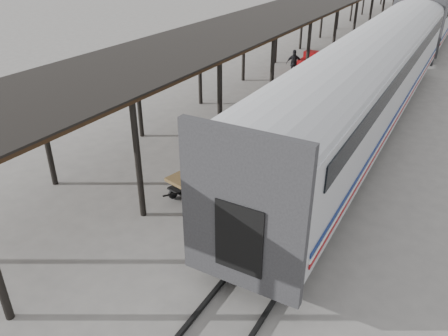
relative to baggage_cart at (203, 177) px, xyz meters
name	(u,v)px	position (x,y,z in m)	size (l,w,h in m)	color
ground	(211,197)	(0.38, -0.13, -0.65)	(160.00, 160.00, 0.00)	slate
train	(439,5)	(3.57, 33.67, 2.04)	(3.45, 76.01, 4.01)	silver
rails	(432,35)	(3.58, 33.87, -0.59)	(1.54, 150.00, 0.12)	black
baggage_cart	(203,177)	(0.00, 0.00, 0.00)	(1.77, 2.62, 0.86)	brown
suitcase_stack	(207,163)	(-0.04, 0.33, 0.40)	(1.37, 1.04, 0.45)	#333335
luggage_tug	(309,65)	(-1.86, 15.94, 0.03)	(1.06, 1.70, 1.49)	maroon
porter	(198,159)	(0.25, -0.65, 1.03)	(0.60, 0.39, 1.64)	navy
pedestrian	(294,63)	(-2.62, 15.20, 0.21)	(1.01, 0.42, 1.72)	black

